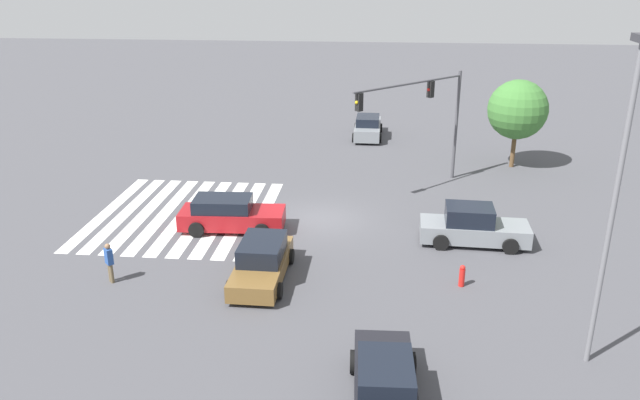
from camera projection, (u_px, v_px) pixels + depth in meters
ground_plane at (320, 219)px, 29.46m from camera, size 144.21×144.21×0.00m
crosswalk_markings at (184, 214)px, 30.05m from camera, size 9.59×8.20×0.01m
traffic_signal_mast at (427, 107)px, 32.18m from camera, size 5.57×5.57×6.00m
car_1 at (385, 386)px, 16.78m from camera, size 4.78×2.05×1.41m
car_2 at (473, 227)px, 26.68m from camera, size 2.13×4.65×1.68m
car_3 at (230, 214)px, 28.07m from camera, size 2.22×4.75×1.53m
car_4 at (262, 262)px, 23.70m from camera, size 4.60×2.05×1.51m
car_5 at (368, 127)px, 43.20m from camera, size 4.69×2.02×1.52m
pedestrian at (109, 261)px, 23.34m from camera, size 0.41×0.41×1.59m
street_light_pole_a at (617, 185)px, 16.96m from camera, size 0.80×0.36×9.65m
tree_corner_a at (518, 110)px, 35.89m from camera, size 3.43×3.43×5.16m
fire_hydrant at (462, 276)px, 23.20m from camera, size 0.22×0.22×0.86m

